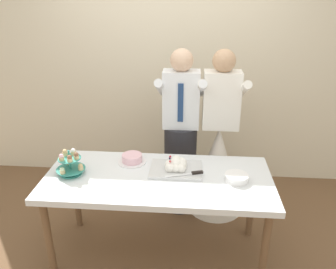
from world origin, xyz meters
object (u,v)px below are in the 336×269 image
Objects in this scene: dessert_table at (158,184)px; round_cake at (132,159)px; main_cake_tray at (176,166)px; person_groom at (180,143)px; person_bride at (218,158)px; cupcake_stand at (70,164)px; plate_stack at (236,178)px.

round_cake is (-0.24, 0.22, 0.11)m from dessert_table.
person_groom is at bearing 89.31° from main_cake_tray.
person_groom is 0.41m from person_bride.
cupcake_stand is 1.23× the size of plate_stack.
plate_stack is at bearing 0.18° from cupcake_stand.
round_cake reaches higher than plate_stack.
main_cake_tray is 1.79× the size of round_cake.
person_bride is at bearing 33.15° from round_cake.
round_cake reaches higher than dessert_table.
main_cake_tray is at bearing 36.89° from dessert_table.
person_groom is (-0.47, 0.72, -0.06)m from plate_stack.
dessert_table is 0.21m from main_cake_tray.
person_groom is at bearing 51.55° from round_cake.
round_cake is at bearing 164.87° from plate_stack.
person_groom reaches higher than cupcake_stand.
dessert_table is 1.08× the size of person_groom.
dessert_table is 0.35m from round_cake.
main_cake_tray reaches higher than plate_stack.
person_groom is (0.84, 0.73, -0.12)m from cupcake_stand.
round_cake is 0.14× the size of person_bride.
dessert_table is at bearing 178.79° from plate_stack.
cupcake_stand is 0.51m from round_cake.
cupcake_stand is 1.31m from plate_stack.
person_groom is at bearing 122.81° from plate_stack.
round_cake is (-0.86, 0.23, 0.01)m from plate_stack.
person_groom is 1.00× the size of person_bride.
person_bride reaches higher than plate_stack.
cupcake_stand reaches higher than round_cake.
cupcake_stand is at bearing -139.16° from person_groom.
main_cake_tray reaches higher than dessert_table.
dessert_table is 0.62m from plate_stack.
cupcake_stand is 0.14× the size of person_bride.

